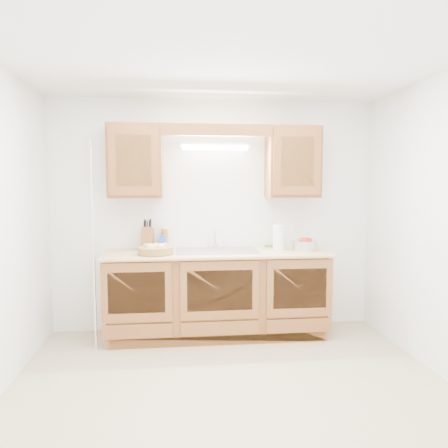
{
  "coord_description": "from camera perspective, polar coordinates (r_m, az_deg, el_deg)",
  "views": [
    {
      "loc": [
        -0.41,
        -3.27,
        1.59
      ],
      "look_at": [
        0.04,
        0.85,
        1.21
      ],
      "focal_mm": 35.0,
      "sensor_mm": 36.0,
      "label": 1
    }
  ],
  "objects": [
    {
      "name": "room",
      "position": [
        3.31,
        0.98,
        -0.71
      ],
      "size": [
        3.52,
        3.5,
        2.5
      ],
      "color": "#C3B18D",
      "rests_on": "ground"
    },
    {
      "name": "outlet_plate",
      "position": [
        4.97,
        9.71,
        0.04
      ],
      "size": [
        0.08,
        0.01,
        0.12
      ],
      "primitive_type": "cube",
      "color": "white",
      "rests_on": "room"
    },
    {
      "name": "fluorescent_fixture",
      "position": [
        4.72,
        -1.2,
        10.13
      ],
      "size": [
        0.76,
        0.08,
        0.08
      ],
      "color": "white",
      "rests_on": "room"
    },
    {
      "name": "countertop",
      "position": [
        4.53,
        -0.92,
        -3.83
      ],
      "size": [
        2.3,
        0.63,
        0.04
      ],
      "primitive_type": "cube",
      "color": "#E6C079",
      "rests_on": "base_cabinets"
    },
    {
      "name": "wire_shelf_pole",
      "position": [
        4.32,
        -16.69,
        -2.89
      ],
      "size": [
        0.03,
        0.03,
        2.0
      ],
      "primitive_type": "cylinder",
      "color": "silver",
      "rests_on": "ground"
    },
    {
      "name": "soap_bottle",
      "position": [
        4.69,
        -7.94,
        -2.13
      ],
      "size": [
        0.1,
        0.1,
        0.19
      ],
      "primitive_type": "imported",
      "rotation": [
        0.0,
        0.0,
        -0.17
      ],
      "color": "blue",
      "rests_on": "countertop"
    },
    {
      "name": "knife_block",
      "position": [
        4.69,
        -9.96,
        -1.86
      ],
      "size": [
        0.14,
        0.2,
        0.34
      ],
      "rotation": [
        0.0,
        0.0,
        -0.1
      ],
      "color": "brown",
      "rests_on": "countertop"
    },
    {
      "name": "upper_cabinet_left",
      "position": [
        4.63,
        -11.5,
        7.99
      ],
      "size": [
        0.55,
        0.33,
        0.75
      ],
      "primitive_type": "cube",
      "color": "brown",
      "rests_on": "room"
    },
    {
      "name": "fruit_basket",
      "position": [
        4.39,
        -8.89,
        -3.29
      ],
      "size": [
        0.46,
        0.46,
        0.11
      ],
      "rotation": [
        0.0,
        0.0,
        -0.42
      ],
      "color": "#AA8344",
      "rests_on": "countertop"
    },
    {
      "name": "apple_bowl",
      "position": [
        4.68,
        10.54,
        -2.65
      ],
      "size": [
        0.32,
        0.32,
        0.14
      ],
      "rotation": [
        0.0,
        0.0,
        -0.23
      ],
      "color": "silver",
      "rests_on": "countertop"
    },
    {
      "name": "valance",
      "position": [
        4.51,
        -0.94,
        12.19
      ],
      "size": [
        2.2,
        0.05,
        0.12
      ],
      "primitive_type": "cube",
      "color": "brown",
      "rests_on": "room"
    },
    {
      "name": "paper_towel",
      "position": [
        4.66,
        7.17,
        -1.76
      ],
      "size": [
        0.15,
        0.15,
        0.31
      ],
      "rotation": [
        0.0,
        0.0,
        0.28
      ],
      "color": "silver",
      "rests_on": "countertop"
    },
    {
      "name": "orange_canister",
      "position": [
        4.75,
        -7.71,
        -1.83
      ],
      "size": [
        0.1,
        0.1,
        0.23
      ],
      "rotation": [
        0.0,
        0.0,
        0.36
      ],
      "color": "#D1640B",
      "rests_on": "countertop"
    },
    {
      "name": "sink",
      "position": [
        4.56,
        -0.94,
        -4.44
      ],
      "size": [
        0.84,
        0.46,
        0.36
      ],
      "color": "#9E9EA3",
      "rests_on": "countertop"
    },
    {
      "name": "sponge",
      "position": [
        4.87,
        5.99,
        -2.89
      ],
      "size": [
        0.12,
        0.08,
        0.02
      ],
      "rotation": [
        0.0,
        0.0,
        -0.12
      ],
      "color": "#CC333F",
      "rests_on": "countertop"
    },
    {
      "name": "base_cabinets",
      "position": [
        4.63,
        -0.92,
        -9.19
      ],
      "size": [
        2.2,
        0.6,
        0.86
      ],
      "primitive_type": "cube",
      "color": "brown",
      "rests_on": "ground"
    },
    {
      "name": "upper_cabinet_right",
      "position": [
        4.77,
        8.96,
        7.95
      ],
      "size": [
        0.55,
        0.33,
        0.75
      ],
      "primitive_type": "cube",
      "color": "brown",
      "rests_on": "room"
    }
  ]
}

